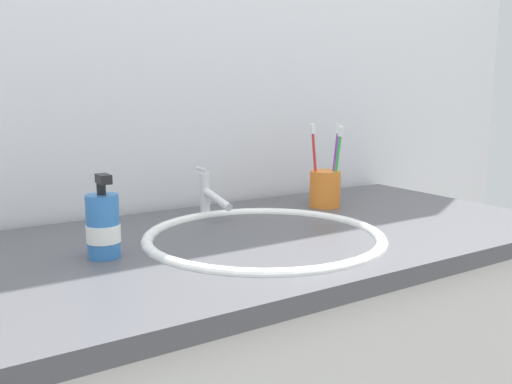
% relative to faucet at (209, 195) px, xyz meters
% --- Properties ---
extents(tiled_wall_back, '(2.49, 0.04, 2.40)m').
position_rel_faucet_xyz_m(tiled_wall_back, '(0.04, 0.16, 0.29)').
color(tiled_wall_back, silver).
rests_on(tiled_wall_back, ground).
extents(sink_basin, '(0.49, 0.49, 0.12)m').
position_rel_faucet_xyz_m(sink_basin, '(0.00, -0.23, -0.09)').
color(sink_basin, white).
rests_on(sink_basin, vanity_counter).
extents(faucet, '(0.02, 0.16, 0.11)m').
position_rel_faucet_xyz_m(faucet, '(0.00, 0.00, 0.00)').
color(faucet, silver).
rests_on(faucet, sink_basin).
extents(toothbrush_cup, '(0.08, 0.08, 0.09)m').
position_rel_faucet_xyz_m(toothbrush_cup, '(0.30, -0.06, -0.01)').
color(toothbrush_cup, orange).
rests_on(toothbrush_cup, vanity_counter).
extents(toothbrush_purple, '(0.02, 0.02, 0.21)m').
position_rel_faucet_xyz_m(toothbrush_purple, '(0.32, -0.08, 0.07)').
color(toothbrush_purple, purple).
rests_on(toothbrush_purple, toothbrush_cup).
extents(toothbrush_green, '(0.01, 0.04, 0.20)m').
position_rel_faucet_xyz_m(toothbrush_green, '(0.31, -0.10, 0.07)').
color(toothbrush_green, green).
rests_on(toothbrush_green, toothbrush_cup).
extents(toothbrush_red, '(0.03, 0.01, 0.21)m').
position_rel_faucet_xyz_m(toothbrush_red, '(0.27, -0.05, 0.07)').
color(toothbrush_red, red).
rests_on(toothbrush_red, toothbrush_cup).
extents(soap_dispenser, '(0.06, 0.06, 0.15)m').
position_rel_faucet_xyz_m(soap_dispenser, '(-0.32, -0.19, 0.01)').
color(soap_dispenser, '#3372BF').
rests_on(soap_dispenser, vanity_counter).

